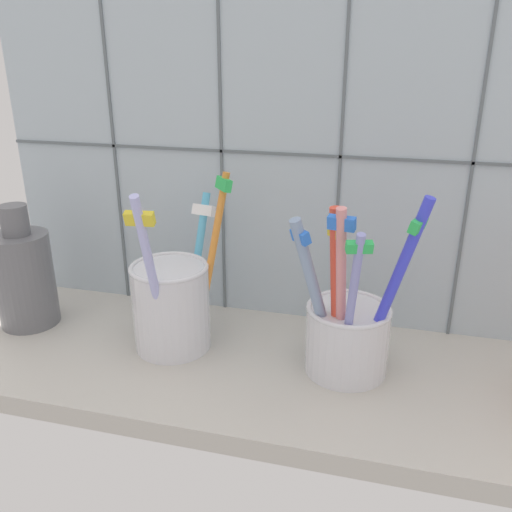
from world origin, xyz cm
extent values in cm
cube|color=#BCB7AD|center=(0.00, 0.00, 1.00)|extent=(64.00, 22.00, 2.00)
cube|color=#B2C1CC|center=(0.00, 12.00, 22.50)|extent=(64.00, 2.00, 45.00)
cube|color=slate|center=(-19.20, 10.90, 22.50)|extent=(0.30, 0.20, 45.00)
cube|color=slate|center=(-6.40, 10.90, 22.50)|extent=(0.30, 0.20, 45.00)
cube|color=slate|center=(6.40, 10.90, 22.50)|extent=(0.30, 0.20, 45.00)
cube|color=slate|center=(19.20, 10.90, 22.50)|extent=(0.30, 0.20, 45.00)
cube|color=slate|center=(0.00, 10.90, 20.82)|extent=(64.00, 0.20, 0.30)
cylinder|color=silver|center=(-8.97, 1.12, 6.45)|extent=(7.86, 7.86, 8.90)
torus|color=silver|center=(-8.97, 1.12, 10.90)|extent=(7.96, 7.96, 0.50)
cylinder|color=orange|center=(-5.17, 2.99, 11.25)|extent=(3.90, 3.49, 17.85)
cube|color=green|center=(-3.97, 4.02, 18.96)|extent=(2.25, 2.41, 1.30)
cylinder|color=#57B9E3|center=(-7.62, 5.22, 9.66)|extent=(1.95, 6.13, 14.81)
cube|color=white|center=(-7.26, 7.09, 15.21)|extent=(2.54, 1.64, 1.36)
cylinder|color=#B3B6F1|center=(-8.72, -3.04, 11.26)|extent=(1.64, 6.91, 17.98)
cube|color=yellow|center=(-8.46, -5.20, 17.95)|extent=(2.63, 1.31, 1.34)
cylinder|color=silver|center=(8.97, 1.12, 5.31)|extent=(7.88, 7.88, 6.62)
torus|color=silver|center=(8.97, 1.12, 8.62)|extent=(7.99, 7.99, 0.50)
cylinder|color=#3B42ED|center=(12.50, -0.74, 11.40)|extent=(5.82, 2.93, 18.25)
cube|color=green|center=(14.12, -1.34, 18.00)|extent=(1.72, 2.46, 1.19)
cylinder|color=#849ABC|center=(6.22, -1.17, 10.30)|extent=(5.13, 5.14, 16.12)
cube|color=blue|center=(4.80, -2.59, 16.65)|extent=(2.06, 2.06, 1.24)
cylinder|color=#8D90D4|center=(9.30, -2.20, 10.09)|extent=(2.02, 4.81, 15.57)
cube|color=green|center=(9.74, -3.79, 16.60)|extent=(2.29, 1.47, 1.05)
cylinder|color=#F94F37|center=(7.90, -0.52, 10.63)|extent=(2.47, 2.29, 16.55)
cube|color=yellow|center=(7.56, -0.80, 16.61)|extent=(1.73, 1.88, 0.92)
cylinder|color=pink|center=(8.35, -1.34, 10.90)|extent=(1.58, 4.09, 17.16)
cube|color=blue|center=(8.12, -2.58, 18.07)|extent=(2.39, 1.29, 1.24)
cylinder|color=slate|center=(-26.66, 1.82, 7.28)|extent=(6.35, 6.35, 10.55)
cylinder|color=slate|center=(-26.66, 1.82, 14.18)|extent=(2.91, 2.91, 3.26)
camera|label=1|loc=(11.83, -44.58, 31.59)|focal=37.86mm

